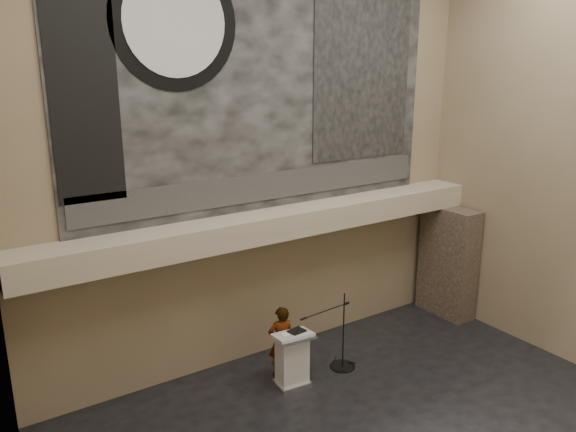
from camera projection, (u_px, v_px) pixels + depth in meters
wall_back at (266, 156)px, 11.10m from camera, size 10.00×0.02×8.50m
wall_left at (31, 263)px, 5.23m from camera, size 0.02×8.00×8.50m
soffit at (277, 224)px, 11.13m from camera, size 10.00×0.80×0.50m
sprinkler_left at (205, 252)px, 10.31m from camera, size 0.04×0.04×0.06m
sprinkler_right at (352, 223)px, 12.17m from camera, size 0.04×0.04×0.06m
banner at (266, 81)px, 10.69m from camera, size 8.00×0.05×5.00m
banner_text_strip at (268, 186)px, 11.21m from camera, size 7.76×0.02×0.55m
banner_clock_rim at (175, 22)px, 9.43m from camera, size 2.30×0.02×2.30m
banner_clock_face at (175, 22)px, 9.42m from camera, size 1.84×0.02×1.84m
banner_building_print at (363, 74)px, 11.91m from camera, size 2.60×0.02×3.60m
banner_brick_print at (85, 104)px, 8.93m from camera, size 1.10×0.02×3.20m
stone_pier at (448, 261)px, 13.67m from camera, size 0.60×1.40×2.70m
lectern at (292, 359)px, 10.74m from camera, size 0.76×0.57×1.13m
binder at (297, 331)px, 10.64m from camera, size 0.33×0.28×0.04m
papers at (289, 336)px, 10.50m from camera, size 0.26×0.33×0.00m
speaker_person at (281, 342)px, 11.04m from camera, size 0.61×0.48×1.47m
mic_stand at (341, 357)px, 11.44m from camera, size 1.37×0.52×1.63m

